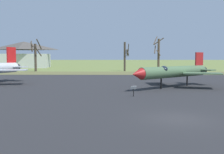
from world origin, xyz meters
TOP-DOWN VIEW (x-y plane):
  - ground_plane at (0.00, 0.00)m, footprint 600.00×600.00m
  - asphalt_apron at (0.00, 14.77)m, footprint 92.91×49.24m
  - grass_verge_strip at (0.00, 45.40)m, footprint 152.91×12.00m
  - jet_fighter_front_right at (3.51, 16.83)m, footprint 12.20×11.13m
  - info_placard_front_right at (-2.15, 9.18)m, footprint 0.59×0.26m
  - bare_tree_far_left at (-25.42, 53.07)m, footprint 2.98×2.54m
  - bare_tree_left_of_center at (-1.42, 54.78)m, footprint 1.52×2.31m
  - bare_tree_center at (7.43, 54.23)m, footprint 3.12×2.47m
  - visitor_building at (-36.93, 77.05)m, footprint 18.82×13.36m

SIDE VIEW (x-z plane):
  - ground_plane at x=0.00m, z-range 0.00..0.00m
  - asphalt_apron at x=0.00m, z-range 0.00..0.05m
  - grass_verge_strip at x=0.00m, z-range 0.00..0.06m
  - info_placard_front_right at x=-2.15m, z-range 0.14..1.22m
  - jet_fighter_front_right at x=3.51m, z-range -0.21..4.33m
  - bare_tree_left_of_center at x=-1.42m, z-range 0.23..8.10m
  - bare_tree_far_left at x=-25.42m, z-range 0.19..8.78m
  - visitor_building at x=-36.93m, z-range -0.06..9.25m
  - bare_tree_center at x=7.43m, z-range 0.07..9.55m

